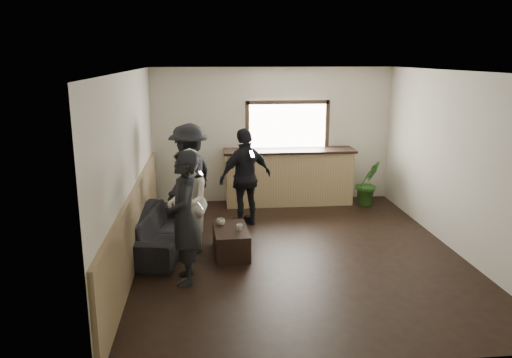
{
  "coord_description": "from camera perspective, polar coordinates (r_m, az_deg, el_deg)",
  "views": [
    {
      "loc": [
        -1.38,
        -7.28,
        3.01
      ],
      "look_at": [
        -0.61,
        0.4,
        1.11
      ],
      "focal_mm": 35.0,
      "sensor_mm": 36.0,
      "label": 1
    }
  ],
  "objects": [
    {
      "name": "potted_plant",
      "position": [
        10.55,
        12.68,
        -0.44
      ],
      "size": [
        0.62,
        0.55,
        0.94
      ],
      "primitive_type": "imported",
      "rotation": [
        0.0,
        0.0,
        0.3
      ],
      "color": "#2D6623",
      "rests_on": "ground"
    },
    {
      "name": "bar_counter",
      "position": [
        10.39,
        3.74,
        0.65
      ],
      "size": [
        2.7,
        0.68,
        2.13
      ],
      "color": "tan",
      "rests_on": "ground"
    },
    {
      "name": "sofa",
      "position": [
        8.16,
        -10.86,
        -5.78
      ],
      "size": [
        1.16,
        2.18,
        0.6
      ],
      "primitive_type": "imported",
      "rotation": [
        0.0,
        0.0,
        1.39
      ],
      "color": "black",
      "rests_on": "ground"
    },
    {
      "name": "room_shell",
      "position": [
        7.47,
        -0.66,
        1.94
      ],
      "size": [
        5.01,
        6.01,
        2.8
      ],
      "color": "silver",
      "rests_on": "ground"
    },
    {
      "name": "coffee_table",
      "position": [
        7.84,
        -2.88,
        -7.11
      ],
      "size": [
        0.56,
        0.95,
        0.41
      ],
      "primitive_type": "cube",
      "rotation": [
        0.0,
        0.0,
        0.04
      ],
      "color": "black",
      "rests_on": "ground"
    },
    {
      "name": "person_c",
      "position": [
        8.89,
        -7.62,
        0.27
      ],
      "size": [
        1.2,
        1.4,
        1.88
      ],
      "rotation": [
        0.0,
        0.0,
        -2.08
      ],
      "color": "black",
      "rests_on": "ground"
    },
    {
      "name": "person_a",
      "position": [
        6.74,
        -8.18,
        -4.41
      ],
      "size": [
        0.5,
        0.68,
        1.83
      ],
      "rotation": [
        0.0,
        0.0,
        -1.53
      ],
      "color": "black",
      "rests_on": "ground"
    },
    {
      "name": "person_b",
      "position": [
        7.8,
        -7.82,
        -2.58
      ],
      "size": [
        0.68,
        0.84,
        1.64
      ],
      "rotation": [
        0.0,
        0.0,
        -1.49
      ],
      "color": "silver",
      "rests_on": "ground"
    },
    {
      "name": "ground",
      "position": [
        8.0,
        4.69,
        -8.3
      ],
      "size": [
        5.0,
        6.0,
        0.01
      ],
      "primitive_type": "cube",
      "color": "black"
    },
    {
      "name": "cup_b",
      "position": [
        7.68,
        -1.88,
        -5.56
      ],
      "size": [
        0.12,
        0.12,
        0.1
      ],
      "primitive_type": "imported",
      "rotation": [
        0.0,
        0.0,
        3.31
      ],
      "color": "silver",
      "rests_on": "coffee_table"
    },
    {
      "name": "person_d",
      "position": [
        8.97,
        -1.2,
        0.18
      ],
      "size": [
        1.13,
        0.85,
        1.78
      ],
      "rotation": [
        0.0,
        0.0,
        -2.68
      ],
      "color": "black",
      "rests_on": "ground"
    },
    {
      "name": "cup_a",
      "position": [
        7.92,
        -4.06,
        -4.92
      ],
      "size": [
        0.17,
        0.17,
        0.11
      ],
      "primitive_type": "imported",
      "rotation": [
        0.0,
        0.0,
        1.3
      ],
      "color": "silver",
      "rests_on": "coffee_table"
    }
  ]
}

